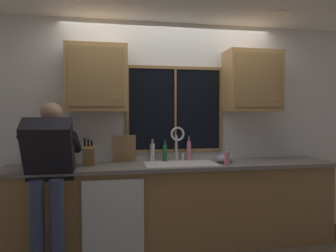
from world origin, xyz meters
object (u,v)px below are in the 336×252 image
(bottle_green_glass, at_px, (165,153))
(person_standing, at_px, (49,168))
(soap_dispenser, at_px, (227,158))
(bottle_tall_clear, at_px, (152,152))
(cutting_board, at_px, (124,149))
(bottle_amber_small, at_px, (189,150))
(knife_block, at_px, (89,155))
(mixing_bowl, at_px, (225,158))

(bottle_green_glass, bearing_deg, person_standing, -156.31)
(soap_dispenser, bearing_deg, bottle_tall_clear, 148.87)
(cutting_board, distance_m, bottle_amber_small, 0.76)
(person_standing, bearing_deg, bottle_tall_clear, 28.00)
(bottle_tall_clear, height_order, bottle_amber_small, bottle_amber_small)
(bottle_amber_small, bearing_deg, cutting_board, 179.65)
(bottle_green_glass, xyz_separation_m, bottle_amber_small, (0.29, 0.02, 0.02))
(knife_block, bearing_deg, soap_dispenser, -10.19)
(person_standing, distance_m, bottle_green_glass, 1.31)
(knife_block, bearing_deg, bottle_tall_clear, 14.79)
(person_standing, bearing_deg, cutting_board, 36.85)
(soap_dispenser, distance_m, bottle_tall_clear, 0.87)
(soap_dispenser, xyz_separation_m, bottle_tall_clear, (-0.74, 0.45, 0.04))
(soap_dispenser, bearing_deg, cutting_board, 157.82)
(soap_dispenser, distance_m, bottle_green_glass, 0.73)
(bottle_green_glass, bearing_deg, mixing_bowl, -18.20)
(knife_block, distance_m, bottle_tall_clear, 0.74)
(person_standing, height_order, soap_dispenser, person_standing)
(soap_dispenser, xyz_separation_m, bottle_amber_small, (-0.31, 0.43, 0.05))
(cutting_board, relative_size, bottle_tall_clear, 1.18)
(soap_dispenser, bearing_deg, person_standing, -176.47)
(mixing_bowl, bearing_deg, person_standing, -170.48)
(bottle_green_glass, xyz_separation_m, bottle_tall_clear, (-0.14, 0.04, 0.01))
(bottle_green_glass, height_order, bottle_amber_small, bottle_amber_small)
(person_standing, relative_size, soap_dispenser, 8.10)
(person_standing, xyz_separation_m, soap_dispenser, (1.80, 0.11, 0.02))
(cutting_board, xyz_separation_m, soap_dispenser, (1.07, -0.44, -0.08))
(bottle_green_glass, bearing_deg, knife_block, -169.91)
(person_standing, relative_size, bottle_green_glass, 6.38)
(soap_dispenser, xyz_separation_m, bottle_green_glass, (-0.60, 0.41, 0.03))
(knife_block, relative_size, bottle_amber_small, 1.10)
(mixing_bowl, relative_size, bottle_amber_small, 0.71)
(cutting_board, relative_size, bottle_green_glass, 1.27)
(person_standing, relative_size, mixing_bowl, 7.57)
(soap_dispenser, bearing_deg, bottle_amber_small, 125.74)
(mixing_bowl, bearing_deg, soap_dispenser, -103.85)
(knife_block, xyz_separation_m, bottle_green_glass, (0.85, 0.15, -0.01))
(person_standing, xyz_separation_m, bottle_green_glass, (1.19, 0.52, 0.05))
(person_standing, height_order, cutting_board, person_standing)
(bottle_green_glass, distance_m, bottle_amber_small, 0.29)
(cutting_board, bearing_deg, person_standing, -143.15)
(bottle_tall_clear, bearing_deg, bottle_green_glass, -14.44)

